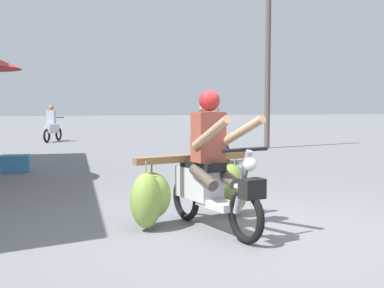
{
  "coord_description": "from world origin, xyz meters",
  "views": [
    {
      "loc": [
        -1.87,
        -4.99,
        1.41
      ],
      "look_at": [
        -0.36,
        1.2,
        0.9
      ],
      "focal_mm": 45.78,
      "sensor_mm": 36.0,
      "label": 1
    }
  ],
  "objects": [
    {
      "name": "motorbike_distant_far_ahead",
      "position": [
        2.49,
        11.43,
        0.57
      ],
      "size": [
        0.75,
        1.54,
        1.4
      ],
      "color": "black",
      "rests_on": "ground"
    },
    {
      "name": "produce_crate",
      "position": [
        -3.06,
        5.79,
        0.18
      ],
      "size": [
        0.56,
        0.4,
        0.36
      ],
      "primitive_type": "cube",
      "color": "teal",
      "rests_on": "ground"
    },
    {
      "name": "motorbike_distant_ahead_right",
      "position": [
        -2.67,
        14.4,
        0.57
      ],
      "size": [
        0.75,
        1.54,
        1.4
      ],
      "color": "black",
      "rests_on": "ground"
    },
    {
      "name": "ground_plane",
      "position": [
        0.0,
        0.0,
        0.0
      ],
      "size": [
        120.0,
        120.0,
        0.0
      ],
      "primitive_type": "plane",
      "color": "slate"
    },
    {
      "name": "utility_pole",
      "position": [
        4.26,
        9.88,
        3.13
      ],
      "size": [
        0.18,
        0.18,
        6.27
      ],
      "primitive_type": "cylinder",
      "color": "brown",
      "rests_on": "ground"
    },
    {
      "name": "motorbike_main_loaded",
      "position": [
        -0.48,
        0.47,
        0.51
      ],
      "size": [
        1.68,
        1.79,
        1.58
      ],
      "color": "black",
      "rests_on": "ground"
    },
    {
      "name": "motorbike_distant_ahead_left",
      "position": [
        1.51,
        6.52,
        0.57
      ],
      "size": [
        0.58,
        1.6,
        1.4
      ],
      "color": "black",
      "rests_on": "ground"
    }
  ]
}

